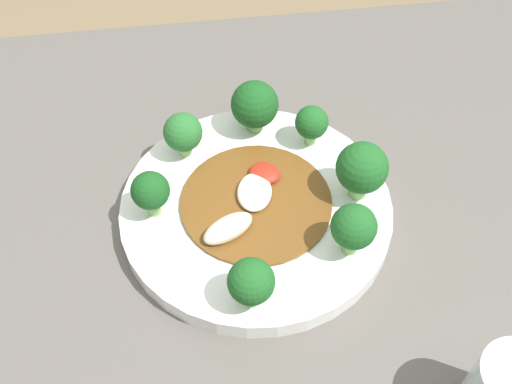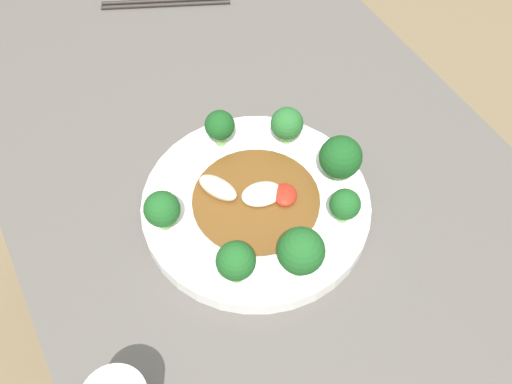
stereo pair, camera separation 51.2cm
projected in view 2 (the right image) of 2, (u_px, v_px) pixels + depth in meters
ground_plane at (262, 364)px, 1.44m from camera, size 8.00×8.00×0.00m
table at (264, 297)px, 1.14m from camera, size 1.19×0.70×0.74m
plate at (256, 206)px, 0.80m from camera, size 0.31×0.31×0.02m
broccoli_south at (162, 210)px, 0.74m from camera, size 0.05×0.05×0.06m
broccoli_southeast at (236, 262)px, 0.70m from camera, size 0.05×0.05×0.06m
broccoli_north at (341, 158)px, 0.79m from camera, size 0.06×0.06×0.07m
broccoli_northeast at (345, 205)px, 0.75m from camera, size 0.04×0.04×0.05m
broccoli_east at (301, 252)px, 0.70m from camera, size 0.06×0.06×0.07m
broccoli_west at (220, 126)px, 0.83m from camera, size 0.04×0.04×0.06m
broccoli_northwest at (287, 124)px, 0.83m from camera, size 0.05×0.05×0.06m
stirfry_center at (252, 197)px, 0.79m from camera, size 0.17×0.17×0.02m
chopsticks at (166, 3)px, 1.07m from camera, size 0.11×0.22×0.01m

